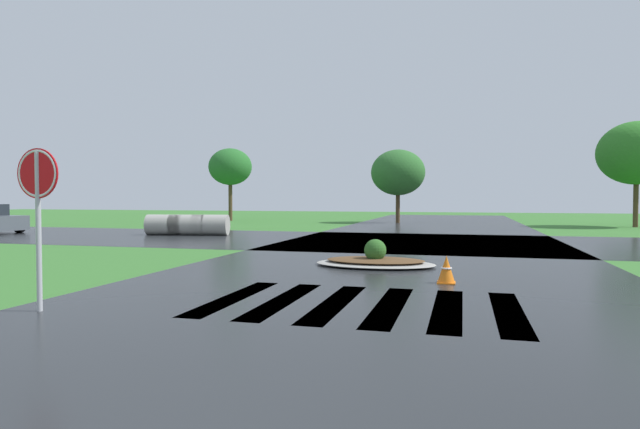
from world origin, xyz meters
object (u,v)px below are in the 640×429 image
(traffic_cone, at_px, (446,270))
(median_island, at_px, (375,261))
(drainage_pipe_stack, at_px, (188,225))
(stop_sign, at_px, (38,190))

(traffic_cone, bearing_deg, median_island, 128.20)
(median_island, bearing_deg, drainage_pipe_stack, 139.45)
(stop_sign, bearing_deg, traffic_cone, 38.28)
(traffic_cone, bearing_deg, stop_sign, -143.81)
(drainage_pipe_stack, distance_m, traffic_cone, 16.15)
(stop_sign, xyz_separation_m, traffic_cone, (5.90, 4.32, -1.57))
(median_island, height_order, traffic_cone, median_island)
(drainage_pipe_stack, height_order, traffic_cone, drainage_pipe_stack)
(drainage_pipe_stack, bearing_deg, traffic_cone, -42.58)
(drainage_pipe_stack, bearing_deg, median_island, -40.55)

